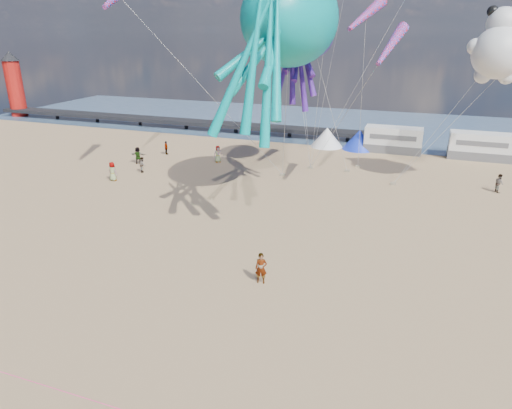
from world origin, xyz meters
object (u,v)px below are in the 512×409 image
at_px(beachgoer_4, 138,155).
at_px(sandbag_e, 310,168).
at_px(standing_person, 261,268).
at_px(kite_octopus_purple, 311,36).
at_px(tent_blue, 359,140).
at_px(beachgoer_6, 112,171).
at_px(kite_panda, 499,53).
at_px(windsock_mid, 366,15).
at_px(motorhome_0, 393,140).
at_px(beachgoer_3, 166,148).
at_px(sandbag_d, 358,166).
at_px(tent_white, 327,137).
at_px(motorhome_1, 480,146).
at_px(beachgoer_7, 499,183).
at_px(sandbag_a, 282,175).
at_px(sandbag_b, 347,171).
at_px(windsock_right, 391,45).
at_px(kite_octopus_teal, 290,19).
at_px(beachgoer_0, 218,154).
at_px(beachgoer_1, 143,165).

relative_size(beachgoer_4, sandbag_e, 3.73).
distance_m(standing_person, kite_octopus_purple, 24.87).
bearing_deg(tent_blue, beachgoer_6, -134.80).
distance_m(kite_panda, windsock_mid, 11.01).
xyz_separation_m(motorhome_0, beachgoer_3, (-25.04, -10.25, -0.71)).
bearing_deg(sandbag_d, beachgoer_3, -174.24).
bearing_deg(motorhome_0, tent_white, 180.00).
xyz_separation_m(motorhome_1, kite_octopus_purple, (-17.04, -12.71, 11.79)).
xyz_separation_m(beachgoer_7, sandbag_a, (-19.84, -1.88, -0.75)).
height_order(beachgoer_6, kite_panda, kite_panda).
bearing_deg(sandbag_b, beachgoer_7, -6.81).
xyz_separation_m(beachgoer_3, kite_panda, (33.07, -3.07, 11.29)).
distance_m(sandbag_e, windsock_right, 16.76).
bearing_deg(motorhome_1, kite_octopus_teal, -127.12).
bearing_deg(tent_blue, windsock_right, -77.67).
height_order(beachgoer_3, windsock_mid, windsock_mid).
xyz_separation_m(tent_blue, kite_octopus_purple, (-3.54, -12.71, 12.09)).
relative_size(sandbag_b, kite_octopus_teal, 0.04).
relative_size(tent_blue, beachgoer_7, 2.34).
relative_size(sandbag_a, sandbag_d, 1.00).
bearing_deg(sandbag_a, sandbag_b, 30.81).
xyz_separation_m(beachgoer_3, windsock_right, (25.06, -8.14, 11.95)).
xyz_separation_m(sandbag_b, kite_octopus_purple, (-3.81, -2.54, 13.18)).
height_order(motorhome_1, beachgoer_0, motorhome_1).
relative_size(sandbag_b, sandbag_e, 1.00).
height_order(motorhome_0, kite_octopus_purple, kite_octopus_purple).
bearing_deg(kite_panda, sandbag_b, 147.85).
bearing_deg(windsock_right, tent_white, 128.82).
bearing_deg(standing_person, tent_blue, 75.15).
bearing_deg(standing_person, windsock_mid, 70.13).
height_order(beachgoer_6, windsock_mid, windsock_mid).
height_order(kite_panda, windsock_right, kite_panda).
distance_m(beachgoer_1, beachgoer_4, 3.47).
relative_size(beachgoer_0, sandbag_d, 3.74).
bearing_deg(sandbag_d, beachgoer_7, -16.28).
distance_m(beachgoer_7, sandbag_b, 14.02).
height_order(beachgoer_7, sandbag_a, beachgoer_7).
distance_m(beachgoer_3, sandbag_a, 15.77).
height_order(tent_white, kite_octopus_teal, kite_octopus_teal).
relative_size(beachgoer_7, kite_octopus_teal, 0.13).
height_order(beachgoer_7, sandbag_e, beachgoer_7).
distance_m(sandbag_b, kite_panda, 17.07).
xyz_separation_m(beachgoer_7, sandbag_b, (-13.90, 1.66, -0.75)).
distance_m(beachgoer_3, kite_panda, 35.08).
xyz_separation_m(beachgoer_4, sandbag_d, (22.95, 6.81, -0.82)).
relative_size(motorhome_1, beachgoer_0, 3.53).
bearing_deg(standing_person, tent_white, 81.85).
bearing_deg(beachgoer_1, beachgoer_4, 11.95).
bearing_deg(beachgoer_3, sandbag_a, -115.75).
height_order(beachgoer_0, kite_octopus_purple, kite_octopus_purple).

